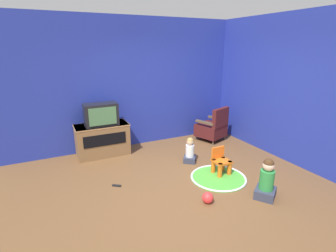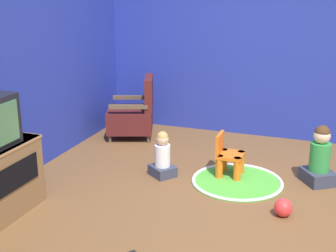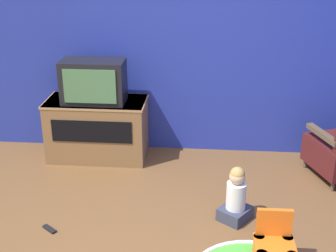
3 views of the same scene
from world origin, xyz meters
TOP-DOWN VIEW (x-y plane):
  - wall_back at (-0.30, 2.24)m, footprint 5.40×0.12m
  - tv_cabinet at (-1.01, 1.90)m, footprint 1.10×0.54m
  - television at (-1.01, 1.85)m, footprint 0.67×0.35m
  - yellow_kid_chair at (0.73, 0.07)m, footprint 0.30×0.29m
  - child_watching_left at (0.48, 0.75)m, footprint 0.34×0.35m
  - remote_control at (-1.12, 0.45)m, footprint 0.15×0.13m

SIDE VIEW (x-z plane):
  - remote_control at x=-1.12m, z-range 0.00..0.02m
  - yellow_kid_chair at x=0.73m, z-range -0.04..0.44m
  - child_watching_left at x=0.48m, z-range -0.04..0.48m
  - tv_cabinet at x=-1.01m, z-range 0.01..0.68m
  - television at x=-1.01m, z-range 0.67..1.13m
  - wall_back at x=-0.30m, z-range 0.00..2.87m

